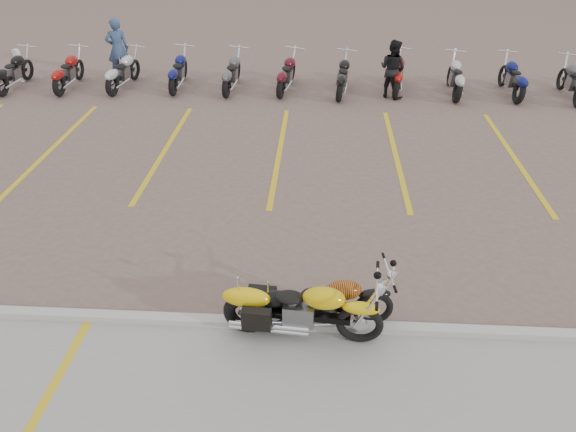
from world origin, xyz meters
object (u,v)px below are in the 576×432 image
person_b (393,69)px  yellow_cruiser (299,311)px  person_a (118,49)px  bollard (19,65)px  flame_cruiser (321,305)px

person_b → yellow_cruiser: bearing=115.3°
yellow_cruiser → person_a: size_ratio=1.16×
person_a → bollard: person_a is taller
person_a → person_b: bearing=149.0°
flame_cruiser → yellow_cruiser: bearing=-154.7°
yellow_cruiser → person_a: 13.09m
flame_cruiser → person_b: 10.27m
person_a → bollard: 3.12m
yellow_cruiser → bollard: bearing=134.8°
yellow_cruiser → person_b: size_ratio=1.33×
yellow_cruiser → flame_cruiser: yellow_cruiser is taller
yellow_cruiser → person_b: person_b is taller
person_b → flame_cruiser: bearing=116.7°
flame_cruiser → person_a: person_a is taller
bollard → person_a: bearing=8.5°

